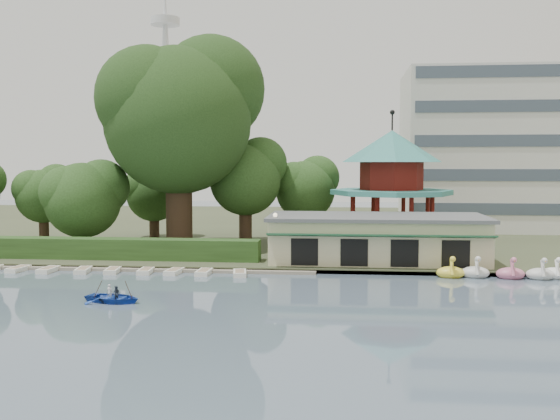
# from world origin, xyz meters

# --- Properties ---
(ground_plane) EXTENTS (220.00, 220.00, 0.00)m
(ground_plane) POSITION_xyz_m (0.00, 0.00, 0.00)
(ground_plane) COLOR slate
(ground_plane) RESTS_ON ground
(shore) EXTENTS (220.00, 70.00, 0.40)m
(shore) POSITION_xyz_m (0.00, 52.00, 0.20)
(shore) COLOR #424930
(shore) RESTS_ON ground
(embankment) EXTENTS (220.00, 0.60, 0.30)m
(embankment) POSITION_xyz_m (0.00, 17.30, 0.15)
(embankment) COLOR gray
(embankment) RESTS_ON ground
(dock) EXTENTS (34.00, 1.60, 0.24)m
(dock) POSITION_xyz_m (-12.00, 17.20, 0.12)
(dock) COLOR gray
(dock) RESTS_ON ground
(boathouse) EXTENTS (18.60, 9.39, 3.90)m
(boathouse) POSITION_xyz_m (10.00, 21.97, 2.37)
(boathouse) COLOR beige
(boathouse) RESTS_ON shore
(pavilion) EXTENTS (12.40, 12.40, 13.50)m
(pavilion) POSITION_xyz_m (12.00, 32.00, 7.48)
(pavilion) COLOR beige
(pavilion) RESTS_ON shore
(office_building) EXTENTS (38.00, 18.00, 20.00)m
(office_building) POSITION_xyz_m (32.67, 49.00, 9.73)
(office_building) COLOR silver
(office_building) RESTS_ON shore
(broadcast_tower) EXTENTS (8.00, 8.00, 96.00)m
(broadcast_tower) POSITION_xyz_m (-42.00, 140.00, 33.98)
(broadcast_tower) COLOR silver
(broadcast_tower) RESTS_ON ground
(hedge) EXTENTS (30.00, 2.00, 1.80)m
(hedge) POSITION_xyz_m (-15.00, 20.50, 1.30)
(hedge) COLOR #2C4F1F
(hedge) RESTS_ON shore
(lamp_post) EXTENTS (0.36, 0.36, 4.28)m
(lamp_post) POSITION_xyz_m (1.50, 19.00, 3.34)
(lamp_post) COLOR black
(lamp_post) RESTS_ON shore
(big_tree) EXTENTS (15.83, 14.75, 21.18)m
(big_tree) POSITION_xyz_m (-8.80, 28.23, 14.00)
(big_tree) COLOR #3A281C
(big_tree) RESTS_ON shore
(small_trees) EXTENTS (39.53, 17.06, 11.14)m
(small_trees) POSITION_xyz_m (-11.80, 31.24, 6.31)
(small_trees) COLOR #3A281C
(small_trees) RESTS_ON shore
(moored_rowboats) EXTENTS (27.35, 2.74, 0.36)m
(moored_rowboats) POSITION_xyz_m (-13.94, 15.86, 0.18)
(moored_rowboats) COLOR white
(moored_rowboats) RESTS_ON ground
(rowboat_with_passengers) EXTENTS (5.81, 4.71, 2.01)m
(rowboat_with_passengers) POSITION_xyz_m (-7.42, 5.66, 0.53)
(rowboat_with_passengers) COLOR #2148B1
(rowboat_with_passengers) RESTS_ON ground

